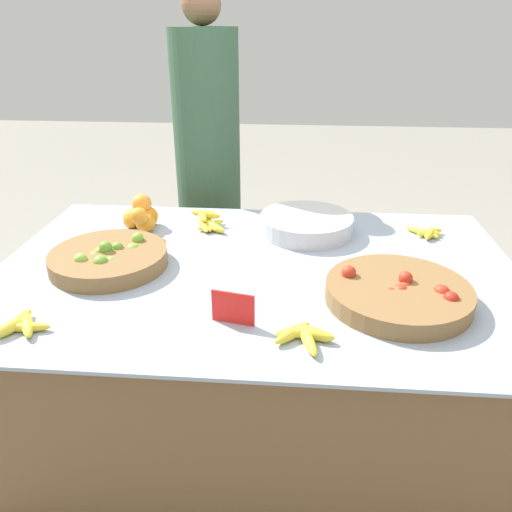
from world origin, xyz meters
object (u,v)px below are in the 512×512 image
tomato_basket (398,293)px  price_sign (233,308)px  vendor_person (208,169)px  lime_bowl (108,258)px  metal_bowl (306,224)px

tomato_basket → price_sign: 0.52m
price_sign → vendor_person: (-0.29, 1.29, 0.04)m
tomato_basket → vendor_person: size_ratio=0.28×
tomato_basket → lime_bowl: bearing=170.6°
lime_bowl → price_sign: 0.58m
vendor_person → lime_bowl: bearing=-101.6°
lime_bowl → vendor_person: (0.20, 0.96, 0.06)m
tomato_basket → price_sign: size_ratio=3.53×
metal_bowl → vendor_person: bearing=130.6°
lime_bowl → vendor_person: vendor_person is taller
lime_bowl → tomato_basket: bearing=-9.4°
metal_bowl → vendor_person: size_ratio=0.24×
lime_bowl → tomato_basket: 0.99m
tomato_basket → vendor_person: vendor_person is taller
tomato_basket → price_sign: price_sign is taller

